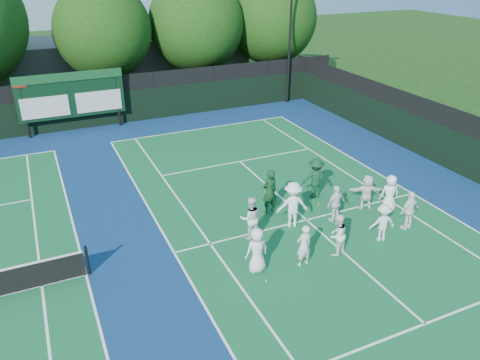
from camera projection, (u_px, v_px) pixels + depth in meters
name	position (u px, v px, depth m)	size (l,w,h in m)	color
ground	(320.00, 232.00, 17.82)	(120.00, 120.00, 0.00)	#183C10
court_apron	(160.00, 256.00, 16.39)	(34.00, 32.00, 0.01)	navy
near_court	(306.00, 220.00, 18.63)	(11.05, 23.85, 0.01)	#135F31
back_fence	(90.00, 105.00, 28.08)	(34.00, 0.08, 3.00)	black
divider_fence_right	(476.00, 153.00, 21.41)	(0.08, 32.00, 3.00)	black
scoreboard	(71.00, 96.00, 27.00)	(6.00, 0.21, 3.55)	black
clubhouse	(127.00, 63.00, 35.85)	(18.00, 6.00, 4.00)	#55555A
light_pole_right	(291.00, 9.00, 30.73)	(1.20, 0.30, 10.12)	black
tree_c	(105.00, 33.00, 30.18)	(6.21, 6.21, 8.25)	black
tree_d	(198.00, 26.00, 32.52)	(6.58, 6.58, 8.52)	black
tree_e	(273.00, 21.00, 34.72)	(6.60, 6.60, 8.55)	black
tennis_ball_0	(266.00, 281.00, 15.13)	(0.07, 0.07, 0.07)	#B7D519
tennis_ball_1	(319.00, 204.00, 19.79)	(0.07, 0.07, 0.07)	#B7D519
tennis_ball_2	(452.00, 241.00, 17.24)	(0.07, 0.07, 0.07)	#B7D519
tennis_ball_3	(226.00, 239.00, 17.32)	(0.07, 0.07, 0.07)	#B7D519
tennis_ball_4	(265.00, 192.00, 20.75)	(0.07, 0.07, 0.07)	#B7D519
tennis_ball_5	(379.00, 190.00, 20.94)	(0.07, 0.07, 0.07)	#B7D519
player_front_0	(257.00, 250.00, 15.32)	(0.80, 0.52, 1.63)	white
player_front_1	(304.00, 246.00, 15.64)	(0.56, 0.37, 1.54)	white
player_front_2	(337.00, 235.00, 16.23)	(0.76, 0.59, 1.56)	white
player_front_3	(383.00, 223.00, 17.04)	(0.96, 0.55, 1.48)	silver
player_front_4	(409.00, 210.00, 17.74)	(0.93, 0.39, 1.58)	white
player_back_0	(250.00, 218.00, 17.15)	(0.82, 0.64, 1.68)	white
player_back_1	(293.00, 205.00, 17.86)	(1.20, 0.69, 1.86)	white
player_back_2	(336.00, 203.00, 18.27)	(0.91, 0.38, 1.55)	white
player_back_3	(367.00, 192.00, 19.17)	(1.41, 0.45, 1.52)	white
player_back_4	(390.00, 194.00, 18.96)	(0.78, 0.51, 1.61)	white
coach_left	(270.00, 192.00, 18.81)	(0.69, 0.45, 1.89)	#0F371C
coach_right	(316.00, 178.00, 20.02)	(1.17, 0.67, 1.81)	#103A20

